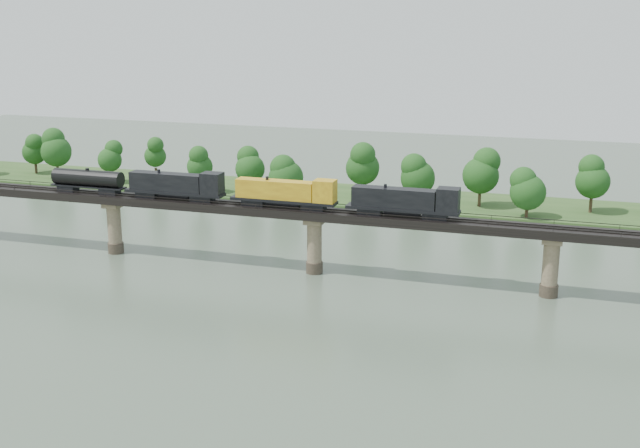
% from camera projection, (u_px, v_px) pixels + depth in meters
% --- Properties ---
extents(ground, '(400.00, 400.00, 0.00)m').
position_uv_depth(ground, '(250.00, 336.00, 114.31)').
color(ground, '#3E4E3D').
rests_on(ground, ground).
extents(far_bank, '(300.00, 24.00, 1.60)m').
position_uv_depth(far_bank, '(385.00, 200.00, 192.40)').
color(far_bank, '#2A491D').
rests_on(far_bank, ground).
extents(bridge, '(236.00, 30.00, 11.50)m').
position_uv_depth(bridge, '(314.00, 243.00, 140.53)').
color(bridge, '#473A2D').
rests_on(bridge, ground).
extents(bridge_superstructure, '(220.00, 4.90, 0.75)m').
position_uv_depth(bridge_superstructure, '(314.00, 208.00, 138.90)').
color(bridge_superstructure, black).
rests_on(bridge_superstructure, bridge).
extents(far_treeline, '(289.06, 17.54, 13.60)m').
position_uv_depth(far_treeline, '(347.00, 169.00, 188.59)').
color(far_treeline, '#382619').
rests_on(far_treeline, far_bank).
extents(freight_train, '(77.75, 3.03, 5.35)m').
position_uv_depth(freight_train, '(247.00, 191.00, 141.97)').
color(freight_train, black).
rests_on(freight_train, bridge).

